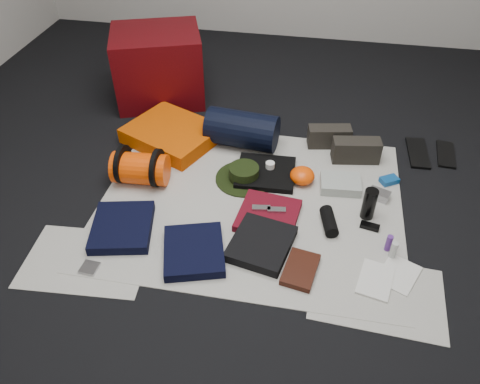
% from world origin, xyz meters
% --- Properties ---
extents(floor, '(4.50, 4.50, 0.02)m').
position_xyz_m(floor, '(0.00, 0.00, -0.01)').
color(floor, black).
rests_on(floor, ground).
extents(newspaper_mat, '(1.60, 1.30, 0.01)m').
position_xyz_m(newspaper_mat, '(0.00, 0.00, 0.00)').
color(newspaper_mat, beige).
rests_on(newspaper_mat, floor).
extents(newspaper_sheet_front_left, '(0.61, 0.44, 0.00)m').
position_xyz_m(newspaper_sheet_front_left, '(-0.70, -0.55, 0.00)').
color(newspaper_sheet_front_left, beige).
rests_on(newspaper_sheet_front_left, floor).
extents(newspaper_sheet_front_right, '(0.60, 0.43, 0.00)m').
position_xyz_m(newspaper_sheet_front_right, '(0.65, -0.50, 0.00)').
color(newspaper_sheet_front_right, beige).
rests_on(newspaper_sheet_front_right, floor).
extents(red_cabinet, '(0.71, 0.65, 0.48)m').
position_xyz_m(red_cabinet, '(-0.82, 0.99, 0.24)').
color(red_cabinet, '#4B0509').
rests_on(red_cabinet, floor).
extents(sleeping_pad, '(0.65, 0.60, 0.09)m').
position_xyz_m(sleeping_pad, '(-0.58, 0.48, 0.05)').
color(sleeping_pad, '#D24C02').
rests_on(sleeping_pad, newspaper_mat).
extents(stuff_sack, '(0.31, 0.20, 0.18)m').
position_xyz_m(stuff_sack, '(-0.63, 0.06, 0.10)').
color(stuff_sack, '#F44304').
rests_on(stuff_sack, newspaper_mat).
extents(sack_strap_left, '(0.02, 0.22, 0.22)m').
position_xyz_m(sack_strap_left, '(-0.73, 0.06, 0.11)').
color(sack_strap_left, black).
rests_on(sack_strap_left, newspaper_mat).
extents(sack_strap_right, '(0.02, 0.22, 0.22)m').
position_xyz_m(sack_strap_right, '(-0.53, 0.06, 0.11)').
color(sack_strap_right, black).
rests_on(sack_strap_right, newspaper_mat).
extents(navy_duffel, '(0.45, 0.27, 0.23)m').
position_xyz_m(navy_duffel, '(-0.14, 0.51, 0.12)').
color(navy_duffel, black).
rests_on(navy_duffel, newspaper_mat).
extents(boonie_brim, '(0.43, 0.43, 0.01)m').
position_xyz_m(boonie_brim, '(-0.07, 0.18, 0.01)').
color(boonie_brim, black).
rests_on(boonie_brim, newspaper_mat).
extents(boonie_crown, '(0.17, 0.17, 0.08)m').
position_xyz_m(boonie_crown, '(-0.07, 0.18, 0.05)').
color(boonie_crown, black).
rests_on(boonie_crown, boonie_brim).
extents(hiking_boot_left, '(0.27, 0.14, 0.13)m').
position_xyz_m(hiking_boot_left, '(0.39, 0.60, 0.07)').
color(hiking_boot_left, '#28251F').
rests_on(hiking_boot_left, newspaper_mat).
extents(hiking_boot_right, '(0.29, 0.15, 0.14)m').
position_xyz_m(hiking_boot_right, '(0.55, 0.48, 0.08)').
color(hiking_boot_right, '#28251F').
rests_on(hiking_boot_right, newspaper_mat).
extents(flip_flop_left, '(0.12, 0.31, 0.02)m').
position_xyz_m(flip_flop_left, '(0.93, 0.61, 0.01)').
color(flip_flop_left, black).
rests_on(flip_flop_left, floor).
extents(flip_flop_right, '(0.12, 0.28, 0.01)m').
position_xyz_m(flip_flop_right, '(1.10, 0.63, 0.01)').
color(flip_flop_right, black).
rests_on(flip_flop_right, floor).
extents(trousers_navy_a, '(0.35, 0.39, 0.05)m').
position_xyz_m(trousers_navy_a, '(-0.60, -0.34, 0.03)').
color(trousers_navy_a, black).
rests_on(trousers_navy_a, newspaper_mat).
extents(trousers_navy_b, '(0.36, 0.39, 0.05)m').
position_xyz_m(trousers_navy_b, '(-0.21, -0.43, 0.03)').
color(trousers_navy_b, black).
rests_on(trousers_navy_b, newspaper_mat).
extents(trousers_charcoal, '(0.33, 0.36, 0.05)m').
position_xyz_m(trousers_charcoal, '(0.10, -0.32, 0.03)').
color(trousers_charcoal, black).
rests_on(trousers_charcoal, newspaper_mat).
extents(black_tshirt, '(0.34, 0.32, 0.03)m').
position_xyz_m(black_tshirt, '(0.05, 0.24, 0.02)').
color(black_tshirt, black).
rests_on(black_tshirt, newspaper_mat).
extents(red_shirt, '(0.33, 0.33, 0.04)m').
position_xyz_m(red_shirt, '(0.11, -0.12, 0.03)').
color(red_shirt, '#580915').
rests_on(red_shirt, newspaper_mat).
extents(orange_stuff_sack, '(0.16, 0.16, 0.09)m').
position_xyz_m(orange_stuff_sack, '(0.26, 0.21, 0.05)').
color(orange_stuff_sack, '#F44304').
rests_on(orange_stuff_sack, newspaper_mat).
extents(first_aid_pouch, '(0.23, 0.18, 0.05)m').
position_xyz_m(first_aid_pouch, '(0.47, 0.20, 0.03)').
color(first_aid_pouch, '#949A92').
rests_on(first_aid_pouch, newspaper_mat).
extents(water_bottle, '(0.07, 0.07, 0.17)m').
position_xyz_m(water_bottle, '(0.61, -0.01, 0.09)').
color(water_bottle, black).
rests_on(water_bottle, newspaper_mat).
extents(speaker, '(0.11, 0.19, 0.07)m').
position_xyz_m(speaker, '(0.42, -0.12, 0.04)').
color(speaker, black).
rests_on(speaker, newspaper_mat).
extents(compact_camera, '(0.13, 0.10, 0.04)m').
position_xyz_m(compact_camera, '(0.68, 0.15, 0.03)').
color(compact_camera, '#A2A2A7').
rests_on(compact_camera, newspaper_mat).
extents(cyan_case, '(0.12, 0.10, 0.03)m').
position_xyz_m(cyan_case, '(0.74, 0.30, 0.02)').
color(cyan_case, navy).
rests_on(cyan_case, newspaper_mat).
extents(toiletry_purple, '(0.03, 0.03, 0.09)m').
position_xyz_m(toiletry_purple, '(0.71, -0.22, 0.05)').
color(toiletry_purple, '#542780').
rests_on(toiletry_purple, newspaper_mat).
extents(toiletry_clear, '(0.04, 0.04, 0.09)m').
position_xyz_m(toiletry_clear, '(0.72, -0.27, 0.05)').
color(toiletry_clear, '#B3B7B2').
rests_on(toiletry_clear, newspaper_mat).
extents(paperback_book, '(0.18, 0.24, 0.03)m').
position_xyz_m(paperback_book, '(0.30, -0.44, 0.02)').
color(paperback_book, black).
rests_on(paperback_book, newspaper_mat).
extents(map_booklet, '(0.19, 0.24, 0.01)m').
position_xyz_m(map_booklet, '(0.64, -0.43, 0.01)').
color(map_booklet, silver).
rests_on(map_booklet, newspaper_mat).
extents(map_printout, '(0.23, 0.25, 0.01)m').
position_xyz_m(map_printout, '(0.75, -0.37, 0.01)').
color(map_printout, silver).
rests_on(map_printout, newspaper_mat).
extents(sunglasses, '(0.10, 0.06, 0.02)m').
position_xyz_m(sunglasses, '(0.62, -0.09, 0.02)').
color(sunglasses, black).
rests_on(sunglasses, newspaper_mat).
extents(key_cluster, '(0.08, 0.08, 0.01)m').
position_xyz_m(key_cluster, '(-0.66, -0.60, 0.01)').
color(key_cluster, '#A2A2A7').
rests_on(key_cluster, newspaper_mat).
extents(tape_roll, '(0.05, 0.05, 0.04)m').
position_xyz_m(tape_roll, '(0.07, 0.27, 0.06)').
color(tape_roll, silver).
rests_on(tape_roll, black_tshirt).
extents(energy_bar_a, '(0.10, 0.05, 0.01)m').
position_xyz_m(energy_bar_a, '(0.07, -0.10, 0.05)').
color(energy_bar_a, '#A2A2A7').
rests_on(energy_bar_a, red_shirt).
extents(energy_bar_b, '(0.10, 0.05, 0.01)m').
position_xyz_m(energy_bar_b, '(0.15, -0.10, 0.05)').
color(energy_bar_b, '#A2A2A7').
rests_on(energy_bar_b, red_shirt).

